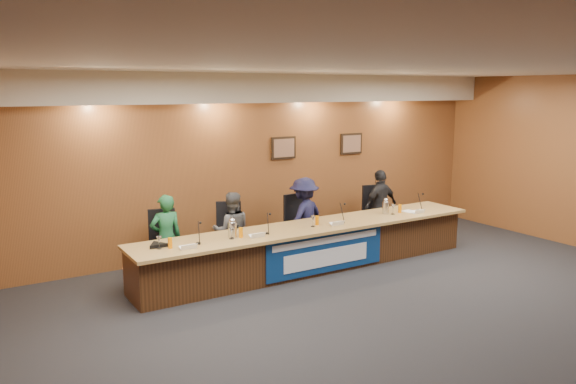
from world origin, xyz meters
name	(u,v)px	position (x,y,z in m)	size (l,w,h in m)	color
floor	(414,318)	(0.00, 0.00, 0.00)	(10.00, 10.00, 0.00)	black
ceiling	(425,66)	(0.00, 0.00, 3.20)	(10.00, 8.00, 0.04)	silver
wall_back	(264,162)	(0.00, 4.00, 1.60)	(10.00, 0.04, 3.20)	brown
soffit	(270,88)	(0.00, 3.75, 2.95)	(10.00, 0.50, 0.50)	beige
dais_body	(312,248)	(0.00, 2.40, 0.35)	(6.00, 0.80, 0.70)	#3B2110
dais_top	(314,227)	(0.00, 2.35, 0.72)	(6.10, 0.95, 0.05)	#9F7A42
banner	(326,252)	(0.00, 1.99, 0.38)	(2.20, 0.02, 0.65)	navy
banner_text_upper	(327,240)	(0.00, 1.97, 0.58)	(2.00, 0.01, 0.10)	silver
banner_text_lower	(327,258)	(0.00, 1.97, 0.30)	(1.60, 0.01, 0.28)	silver
wall_photo_left	(283,148)	(0.40, 3.97, 1.85)	(0.52, 0.04, 0.42)	black
wall_photo_right	(351,144)	(2.00, 3.97, 1.85)	(0.52, 0.04, 0.42)	black
panelist_a	(166,238)	(-2.24, 3.10, 0.68)	(0.49, 0.32, 1.36)	#1A5830
panelist_b	(232,231)	(-1.12, 3.10, 0.64)	(0.63, 0.49, 1.29)	#4A4B4F
panelist_c	(304,217)	(0.30, 3.10, 0.70)	(0.91, 0.52, 1.41)	#151535
panelist_d	(380,206)	(2.07, 3.10, 0.71)	(0.83, 0.35, 1.42)	black
office_chair_a	(164,249)	(-2.24, 3.20, 0.48)	(0.48, 0.48, 0.08)	black
office_chair_b	(229,239)	(-1.12, 3.20, 0.48)	(0.48, 0.48, 0.08)	black
office_chair_c	(301,228)	(0.30, 3.20, 0.48)	(0.48, 0.48, 0.08)	black
office_chair_d	(377,217)	(2.07, 3.20, 0.48)	(0.48, 0.48, 0.08)	black
nameplate_a	(189,246)	(-2.26, 2.08, 0.80)	(0.24, 0.06, 0.09)	white
microphone_a	(198,243)	(-2.04, 2.28, 0.76)	(0.07, 0.07, 0.02)	black
juice_glass_a	(170,243)	(-2.46, 2.28, 0.82)	(0.06, 0.06, 0.15)	orange
water_glass_a	(159,243)	(-2.61, 2.32, 0.84)	(0.08, 0.08, 0.18)	silver
nameplate_b	(258,235)	(-1.15, 2.13, 0.80)	(0.24, 0.06, 0.09)	white
microphone_b	(267,233)	(-0.93, 2.26, 0.76)	(0.07, 0.07, 0.02)	black
juice_glass_b	(241,233)	(-1.36, 2.28, 0.82)	(0.06, 0.06, 0.15)	orange
water_glass_b	(232,233)	(-1.52, 2.28, 0.84)	(0.08, 0.08, 0.18)	silver
nameplate_c	(338,223)	(0.32, 2.12, 0.80)	(0.24, 0.06, 0.09)	white
microphone_c	(341,222)	(0.49, 2.27, 0.76)	(0.07, 0.07, 0.02)	black
juice_glass_c	(317,220)	(0.06, 2.34, 0.82)	(0.06, 0.06, 0.15)	orange
water_glass_c	(313,221)	(-0.07, 2.27, 0.84)	(0.08, 0.08, 0.18)	silver
nameplate_d	(420,211)	(2.10, 2.09, 0.80)	(0.24, 0.06, 0.09)	white
microphone_d	(418,210)	(2.24, 2.26, 0.76)	(0.07, 0.07, 0.02)	black
juice_glass_d	(400,209)	(1.85, 2.33, 0.82)	(0.06, 0.06, 0.15)	orange
water_glass_d	(393,209)	(1.64, 2.28, 0.84)	(0.08, 0.08, 0.18)	silver
carafe_left	(232,230)	(-1.47, 2.35, 0.87)	(0.13, 0.13, 0.23)	silver
carafe_right	(386,208)	(1.57, 2.39, 0.86)	(0.12, 0.12, 0.22)	silver
speakerphone	(157,245)	(-2.59, 2.44, 0.78)	(0.32, 0.32, 0.05)	black
paper_stack	(411,212)	(2.07, 2.27, 0.75)	(0.22, 0.30, 0.01)	white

